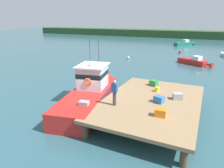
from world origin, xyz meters
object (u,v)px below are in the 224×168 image
at_px(bait_bucket, 157,89).
at_px(moored_boat_off_the_point, 194,62).
at_px(main_fishing_boat, 91,92).
at_px(mooring_buoy_spare_mooring, 180,52).
at_px(crate_stack_mid_dock, 154,83).
at_px(moored_boat_near_channel, 184,43).
at_px(crate_stack_near_edge, 178,96).
at_px(deckhand_by_the_boat, 115,92).
at_px(crate_single_by_cleat, 160,113).
at_px(crate_single_far, 159,99).
at_px(mooring_buoy_outer, 128,58).

height_order(bait_bucket, moored_boat_off_the_point, bait_bucket).
xyz_separation_m(main_fishing_boat, mooring_buoy_spare_mooring, (2.71, 28.26, -0.77)).
distance_m(crate_stack_mid_dock, moored_boat_near_channel, 37.44).
xyz_separation_m(crate_stack_near_edge, moored_boat_off_the_point, (-0.17, 17.53, -0.97)).
bearing_deg(deckhand_by_the_boat, moored_boat_near_channel, 91.00).
distance_m(crate_single_by_cleat, crate_stack_mid_dock, 5.35).
xyz_separation_m(crate_single_far, mooring_buoy_outer, (-9.28, 18.63, -1.21)).
relative_size(crate_single_by_cleat, crate_single_far, 1.00).
xyz_separation_m(main_fishing_boat, crate_single_by_cleat, (5.73, -2.03, 0.41)).
distance_m(main_fishing_boat, crate_single_far, 5.24).
bearing_deg(crate_single_by_cleat, bait_bucket, 105.92).
bearing_deg(crate_single_far, crate_single_by_cleat, -74.70).
bearing_deg(mooring_buoy_outer, mooring_buoy_spare_mooring, 55.33).
bearing_deg(moored_boat_off_the_point, crate_stack_near_edge, -89.44).
bearing_deg(mooring_buoy_outer, crate_stack_near_edge, -59.65).
bearing_deg(moored_boat_near_channel, main_fishing_boat, -92.95).
bearing_deg(moored_boat_off_the_point, crate_single_by_cleat, -90.88).
relative_size(crate_stack_mid_dock, crate_stack_near_edge, 1.00).
distance_m(crate_stack_near_edge, deckhand_by_the_boat, 4.37).
bearing_deg(crate_stack_mid_dock, moored_boat_near_channel, 93.03).
distance_m(crate_stack_mid_dock, bait_bucket, 1.34).
bearing_deg(crate_stack_near_edge, crate_single_far, -132.69).
distance_m(crate_stack_mid_dock, deckhand_by_the_boat, 5.00).
bearing_deg(mooring_buoy_spare_mooring, deckhand_by_the_boat, -89.78).
xyz_separation_m(crate_stack_mid_dock, moored_boat_near_channel, (-1.98, 37.38, -0.94)).
distance_m(crate_single_far, bait_bucket, 2.09).
xyz_separation_m(crate_stack_mid_dock, crate_stack_near_edge, (2.16, -2.13, -0.01)).
height_order(crate_stack_near_edge, bait_bucket, crate_stack_near_edge).
bearing_deg(crate_stack_mid_dock, crate_stack_near_edge, -44.65).
bearing_deg(crate_single_far, crate_stack_mid_dock, 109.88).
xyz_separation_m(main_fishing_boat, crate_stack_near_edge, (6.22, 0.92, 0.41)).
relative_size(crate_single_far, mooring_buoy_spare_mooring, 1.27).
bearing_deg(crate_single_by_cleat, crate_single_far, 105.30).
xyz_separation_m(crate_stack_mid_dock, mooring_buoy_spare_mooring, (-1.35, 25.21, -1.18)).
bearing_deg(crate_stack_mid_dock, moored_boat_off_the_point, 82.65).
relative_size(moored_boat_off_the_point, mooring_buoy_spare_mooring, 10.48).
height_order(bait_bucket, deckhand_by_the_boat, deckhand_by_the_boat).
relative_size(crate_single_by_cleat, bait_bucket, 1.76).
bearing_deg(deckhand_by_the_boat, main_fishing_boat, 148.11).
bearing_deg(main_fishing_boat, moored_boat_off_the_point, 71.86).
height_order(crate_stack_near_edge, deckhand_by_the_boat, deckhand_by_the_boat).
xyz_separation_m(bait_bucket, mooring_buoy_spare_mooring, (-1.92, 26.41, -1.13)).
height_order(main_fishing_boat, mooring_buoy_spare_mooring, main_fishing_boat).
distance_m(crate_single_by_cleat, mooring_buoy_spare_mooring, 30.46).
height_order(moored_boat_off_the_point, mooring_buoy_outer, moored_boat_off_the_point).
relative_size(crate_stack_mid_dock, moored_boat_near_channel, 0.13).
height_order(main_fishing_boat, moored_boat_off_the_point, main_fishing_boat).
relative_size(crate_single_far, moored_boat_near_channel, 0.13).
relative_size(crate_stack_near_edge, mooring_buoy_outer, 1.45).
xyz_separation_m(crate_stack_near_edge, moored_boat_near_channel, (-4.13, 39.51, -0.93)).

